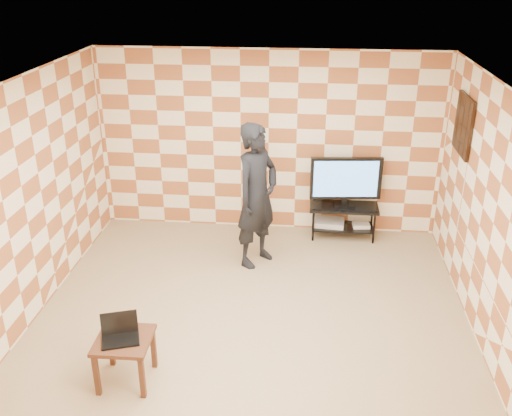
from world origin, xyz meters
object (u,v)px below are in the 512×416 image
object	(u,v)px
tv	(346,180)
person	(257,196)
tv_stand	(343,214)
side_table	(124,346)

from	to	relation	value
tv	person	world-z (taller)	person
tv	person	size ratio (longest dim) A/B	0.53
tv	tv_stand	bearing A→B (deg)	84.34
person	side_table	bearing A→B (deg)	-168.37
side_table	person	size ratio (longest dim) A/B	0.27
tv_stand	side_table	distance (m)	4.06
side_table	person	bearing A→B (deg)	67.38
tv_stand	tv	size ratio (longest dim) A/B	0.97
tv	side_table	bearing A→B (deg)	-123.63
tv	side_table	distance (m)	4.09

